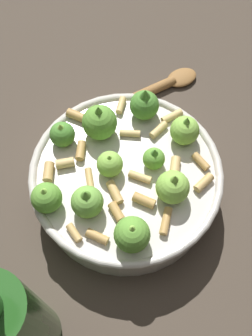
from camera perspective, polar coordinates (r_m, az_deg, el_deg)
ground_plane at (r=0.56m, az=0.00°, el=-3.39°), size 2.40×2.40×0.00m
cooking_pan at (r=0.53m, az=-0.10°, el=-1.44°), size 0.25×0.25×0.12m
olive_oil_bottle at (r=0.43m, az=-16.04°, el=-20.70°), size 0.07×0.07×0.24m
wooden_spoon at (r=0.64m, az=1.67°, el=10.26°), size 0.25×0.08×0.02m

